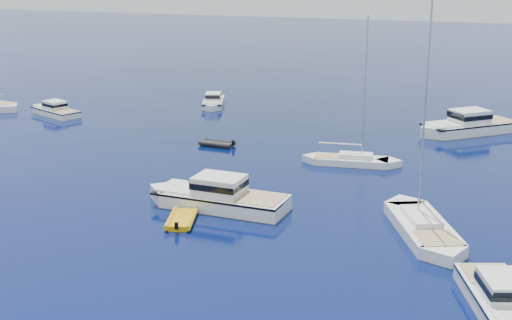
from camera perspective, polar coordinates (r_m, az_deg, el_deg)
The scene contains 9 objects.
motor_cruiser_right at distance 37.65m, azimuth 19.69°, elevation -11.86°, with size 2.88×9.40×2.47m, color silver, non-canonical shape.
motor_cruiser_centre at distance 50.26m, azimuth -3.26°, elevation -3.88°, with size 3.52×11.49×3.02m, color silver, non-canonical shape.
motor_cruiser_far_l at distance 84.32m, azimuth -16.25°, elevation 3.59°, with size 2.52×8.25×2.17m, color silver, non-canonical shape.
motor_cruiser_distant at distance 75.33m, azimuth 16.93°, elevation 2.13°, with size 3.68×12.01×3.15m, color silver, non-canonical shape.
motor_cruiser_horizon at distance 86.36m, azimuth -3.54°, elevation 4.47°, with size 2.43×7.93×2.08m, color silver, non-canonical shape.
sailboat_mid_r at distance 46.71m, azimuth 13.54°, elevation -5.87°, with size 3.06×11.78×17.31m, color silver, non-canonical shape.
sailboat_centre at distance 61.40m, azimuth 7.85°, elevation -0.34°, with size 2.37×9.12×13.40m, color silver, non-canonical shape.
tender_yellow at distance 47.56m, azimuth -6.14°, elevation -5.11°, with size 2.18×4.04×0.95m, color #CC960C, non-canonical shape.
tender_grey_far at distance 67.04m, azimuth -3.23°, elevation 1.16°, with size 1.92×3.47×0.95m, color black, non-canonical shape.
Camera 1 is at (13.86, -23.42, 16.88)m, focal length 48.56 mm.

